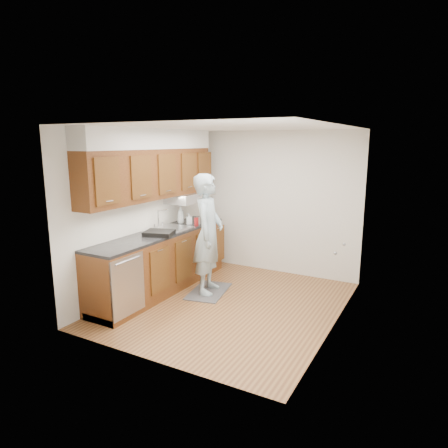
% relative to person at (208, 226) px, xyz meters
% --- Properties ---
extents(floor, '(3.50, 3.50, 0.00)m').
position_rel_person_xyz_m(floor, '(0.50, -0.27, -1.06)').
color(floor, olive).
rests_on(floor, ground).
extents(ceiling, '(3.50, 3.50, 0.00)m').
position_rel_person_xyz_m(ceiling, '(0.50, -0.27, 1.44)').
color(ceiling, white).
rests_on(ceiling, wall_left).
extents(wall_left, '(0.02, 3.50, 2.50)m').
position_rel_person_xyz_m(wall_left, '(-1.00, -0.27, 0.19)').
color(wall_left, silver).
rests_on(wall_left, floor).
extents(wall_right, '(0.02, 3.50, 2.50)m').
position_rel_person_xyz_m(wall_right, '(2.00, -0.27, 0.19)').
color(wall_right, silver).
rests_on(wall_right, floor).
extents(wall_back, '(3.00, 0.02, 2.50)m').
position_rel_person_xyz_m(wall_back, '(0.50, 1.48, 0.19)').
color(wall_back, silver).
rests_on(wall_back, floor).
extents(counter, '(0.64, 2.80, 1.30)m').
position_rel_person_xyz_m(counter, '(-0.70, -0.27, -0.57)').
color(counter, brown).
rests_on(counter, floor).
extents(upper_cabinets, '(0.47, 2.80, 1.21)m').
position_rel_person_xyz_m(upper_cabinets, '(-0.83, -0.22, 0.89)').
color(upper_cabinets, brown).
rests_on(upper_cabinets, wall_left).
extents(closet_door, '(0.02, 1.22, 2.05)m').
position_rel_person_xyz_m(closet_door, '(1.99, 0.03, -0.03)').
color(closet_door, silver).
rests_on(closet_door, wall_right).
extents(floor_mat, '(0.67, 0.95, 0.02)m').
position_rel_person_xyz_m(floor_mat, '(0.00, 0.00, -1.05)').
color(floor_mat, '#555557').
rests_on(floor_mat, floor).
extents(person, '(0.66, 0.84, 2.08)m').
position_rel_person_xyz_m(person, '(0.00, 0.00, 0.00)').
color(person, '#9DB5BF').
rests_on(person, floor_mat).
extents(soap_bottle_a, '(0.13, 0.13, 0.30)m').
position_rel_person_xyz_m(soap_bottle_a, '(-0.82, 0.46, 0.03)').
color(soap_bottle_a, silver).
rests_on(soap_bottle_a, counter).
extents(soap_bottle_b, '(0.12, 0.12, 0.19)m').
position_rel_person_xyz_m(soap_bottle_b, '(-0.65, 0.45, -0.02)').
color(soap_bottle_b, silver).
rests_on(soap_bottle_b, counter).
extents(soda_can, '(0.09, 0.09, 0.13)m').
position_rel_person_xyz_m(soda_can, '(-0.47, 0.41, -0.05)').
color(soda_can, red).
rests_on(soda_can, counter).
extents(steel_can, '(0.10, 0.10, 0.13)m').
position_rel_person_xyz_m(steel_can, '(-0.51, 0.52, -0.05)').
color(steel_can, '#A5A5AA').
rests_on(steel_can, counter).
extents(dish_rack, '(0.50, 0.46, 0.07)m').
position_rel_person_xyz_m(dish_rack, '(-0.59, -0.44, -0.08)').
color(dish_rack, black).
rests_on(dish_rack, counter).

